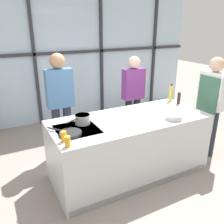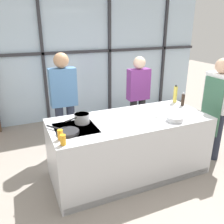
% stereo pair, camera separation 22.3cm
% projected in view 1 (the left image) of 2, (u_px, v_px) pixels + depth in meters
% --- Properties ---
extents(ground_plane, '(18.00, 18.00, 0.00)m').
position_uv_depth(ground_plane, '(129.00, 172.00, 3.64)').
color(ground_plane, gray).
extents(back_window_wall, '(6.40, 0.10, 2.80)m').
position_uv_depth(back_window_wall, '(70.00, 58.00, 5.31)').
color(back_window_wall, silver).
rests_on(back_window_wall, ground_plane).
extents(demo_island, '(2.25, 0.96, 0.89)m').
position_uv_depth(demo_island, '(129.00, 146.00, 3.48)').
color(demo_island, silver).
rests_on(demo_island, ground_plane).
extents(chef, '(0.24, 0.45, 1.66)m').
position_uv_depth(chef, '(211.00, 102.00, 3.88)').
color(chef, '#232838').
rests_on(chef, ground_plane).
extents(spectator_far_left, '(0.43, 0.24, 1.72)m').
position_uv_depth(spectator_far_left, '(60.00, 99.00, 3.84)').
color(spectator_far_left, '#232838').
rests_on(spectator_far_left, ground_plane).
extents(spectator_center_left, '(0.41, 0.22, 1.59)m').
position_uv_depth(spectator_center_left, '(133.00, 93.00, 4.48)').
color(spectator_center_left, black).
rests_on(spectator_center_left, ground_plane).
extents(frying_pan, '(0.35, 0.42, 0.04)m').
position_uv_depth(frying_pan, '(70.00, 133.00, 2.82)').
color(frying_pan, '#232326').
rests_on(frying_pan, demo_island).
extents(saucepan, '(0.36, 0.24, 0.13)m').
position_uv_depth(saucepan, '(82.00, 119.00, 3.12)').
color(saucepan, silver).
rests_on(saucepan, demo_island).
extents(white_plate, '(0.23, 0.23, 0.01)m').
position_uv_depth(white_plate, '(159.00, 114.00, 3.47)').
color(white_plate, white).
rests_on(white_plate, demo_island).
extents(mixing_bowl, '(0.23, 0.23, 0.07)m').
position_uv_depth(mixing_bowl, '(174.00, 117.00, 3.27)').
color(mixing_bowl, silver).
rests_on(mixing_bowl, demo_island).
extents(oil_bottle, '(0.06, 0.06, 0.29)m').
position_uv_depth(oil_bottle, '(171.00, 93.00, 4.02)').
color(oil_bottle, '#E0CC4C').
rests_on(oil_bottle, demo_island).
extents(pepper_grinder, '(0.05, 0.05, 0.22)m').
position_uv_depth(pepper_grinder, '(179.00, 98.00, 3.88)').
color(pepper_grinder, '#332319').
rests_on(pepper_grinder, demo_island).
extents(juice_glass_near, '(0.06, 0.06, 0.12)m').
position_uv_depth(juice_glass_near, '(68.00, 141.00, 2.54)').
color(juice_glass_near, orange).
rests_on(juice_glass_near, demo_island).
extents(juice_glass_far, '(0.06, 0.06, 0.12)m').
position_uv_depth(juice_glass_far, '(64.00, 136.00, 2.66)').
color(juice_glass_far, orange).
rests_on(juice_glass_far, demo_island).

